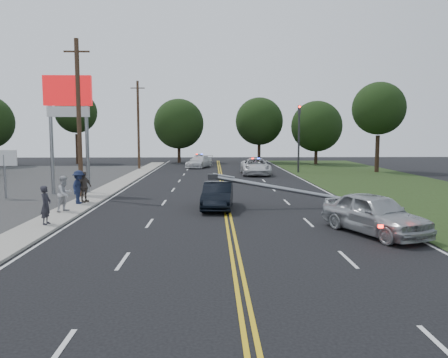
{
  "coord_description": "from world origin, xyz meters",
  "views": [
    {
      "loc": [
        -0.75,
        -15.94,
        4.15
      ],
      "look_at": [
        -0.16,
        7.4,
        1.7
      ],
      "focal_mm": 35.0,
      "sensor_mm": 36.0,
      "label": 1
    }
  ],
  "objects_px": {
    "pylon_sign": "(68,106)",
    "bystander_b": "(65,194)",
    "utility_pole_mid": "(79,118)",
    "emergency_b": "(199,162)",
    "waiting_sedan": "(374,214)",
    "bystander_a": "(46,205)",
    "fallen_streetlight": "(302,192)",
    "emergency_a": "(256,167)",
    "small_sign": "(4,162)",
    "crashed_sedan": "(218,196)",
    "bystander_c": "(79,187)",
    "traffic_signal": "(299,133)",
    "utility_pole_far": "(138,125)",
    "bystander_d": "(84,187)"
  },
  "relations": [
    {
      "from": "pylon_sign",
      "to": "bystander_b",
      "type": "xyz_separation_m",
      "value": [
        2.07,
        -7.41,
        -4.95
      ]
    },
    {
      "from": "pylon_sign",
      "to": "bystander_b",
      "type": "bearing_deg",
      "value": -74.4
    },
    {
      "from": "small_sign",
      "to": "bystander_a",
      "type": "height_order",
      "value": "small_sign"
    },
    {
      "from": "emergency_a",
      "to": "bystander_b",
      "type": "bearing_deg",
      "value": -119.16
    },
    {
      "from": "utility_pole_mid",
      "to": "waiting_sedan",
      "type": "relative_size",
      "value": 2.0
    },
    {
      "from": "pylon_sign",
      "to": "crashed_sedan",
      "type": "height_order",
      "value": "pylon_sign"
    },
    {
      "from": "crashed_sedan",
      "to": "waiting_sedan",
      "type": "bearing_deg",
      "value": -39.95
    },
    {
      "from": "bystander_b",
      "to": "emergency_a",
      "type": "bearing_deg",
      "value": -2.43
    },
    {
      "from": "bystander_b",
      "to": "utility_pole_mid",
      "type": "bearing_deg",
      "value": 35.25
    },
    {
      "from": "emergency_a",
      "to": "bystander_d",
      "type": "bearing_deg",
      "value": -122.83
    },
    {
      "from": "small_sign",
      "to": "bystander_d",
      "type": "bearing_deg",
      "value": -23.01
    },
    {
      "from": "traffic_signal",
      "to": "small_sign",
      "type": "bearing_deg",
      "value": -141.1
    },
    {
      "from": "traffic_signal",
      "to": "emergency_a",
      "type": "distance_m",
      "value": 6.31
    },
    {
      "from": "waiting_sedan",
      "to": "bystander_c",
      "type": "relative_size",
      "value": 2.61
    },
    {
      "from": "crashed_sedan",
      "to": "emergency_a",
      "type": "xyz_separation_m",
      "value": [
        4.01,
        19.76,
        0.1
      ]
    },
    {
      "from": "bystander_c",
      "to": "small_sign",
      "type": "bearing_deg",
      "value": 70.82
    },
    {
      "from": "bystander_c",
      "to": "utility_pole_far",
      "type": "bearing_deg",
      "value": 10.11
    },
    {
      "from": "fallen_streetlight",
      "to": "bystander_a",
      "type": "bearing_deg",
      "value": -159.41
    },
    {
      "from": "pylon_sign",
      "to": "emergency_a",
      "type": "bearing_deg",
      "value": 44.21
    },
    {
      "from": "traffic_signal",
      "to": "bystander_c",
      "type": "distance_m",
      "value": 26.97
    },
    {
      "from": "utility_pole_far",
      "to": "bystander_b",
      "type": "bearing_deg",
      "value": -88.39
    },
    {
      "from": "fallen_streetlight",
      "to": "emergency_a",
      "type": "height_order",
      "value": "fallen_streetlight"
    },
    {
      "from": "crashed_sedan",
      "to": "emergency_b",
      "type": "relative_size",
      "value": 0.89
    },
    {
      "from": "waiting_sedan",
      "to": "bystander_b",
      "type": "xyz_separation_m",
      "value": [
        -14.33,
        4.98,
        0.19
      ]
    },
    {
      "from": "traffic_signal",
      "to": "fallen_streetlight",
      "type": "height_order",
      "value": "traffic_signal"
    },
    {
      "from": "bystander_a",
      "to": "utility_pole_mid",
      "type": "bearing_deg",
      "value": 8.49
    },
    {
      "from": "small_sign",
      "to": "emergency_a",
      "type": "bearing_deg",
      "value": 41.75
    },
    {
      "from": "traffic_signal",
      "to": "emergency_a",
      "type": "relative_size",
      "value": 1.18
    },
    {
      "from": "emergency_a",
      "to": "bystander_a",
      "type": "xyz_separation_m",
      "value": [
        -11.69,
        -24.28,
        0.16
      ]
    },
    {
      "from": "crashed_sedan",
      "to": "utility_pole_mid",
      "type": "bearing_deg",
      "value": 159.09
    },
    {
      "from": "traffic_signal",
      "to": "fallen_streetlight",
      "type": "xyz_separation_m",
      "value": [
        -4.11,
        -22.0,
        -3.29
      ]
    },
    {
      "from": "bystander_a",
      "to": "bystander_c",
      "type": "height_order",
      "value": "bystander_c"
    },
    {
      "from": "fallen_streetlight",
      "to": "traffic_signal",
      "type": "bearing_deg",
      "value": 79.41
    },
    {
      "from": "utility_pole_mid",
      "to": "bystander_c",
      "type": "distance_m",
      "value": 4.99
    },
    {
      "from": "fallen_streetlight",
      "to": "bystander_b",
      "type": "height_order",
      "value": "bystander_b"
    },
    {
      "from": "crashed_sedan",
      "to": "waiting_sedan",
      "type": "xyz_separation_m",
      "value": [
        6.39,
        -6.26,
        0.12
      ]
    },
    {
      "from": "fallen_streetlight",
      "to": "emergency_b",
      "type": "xyz_separation_m",
      "value": [
        -6.6,
        28.79,
        -0.2
      ]
    },
    {
      "from": "fallen_streetlight",
      "to": "waiting_sedan",
      "type": "height_order",
      "value": "fallen_streetlight"
    },
    {
      "from": "pylon_sign",
      "to": "bystander_a",
      "type": "xyz_separation_m",
      "value": [
        2.32,
        -10.65,
        -5.01
      ]
    },
    {
      "from": "fallen_streetlight",
      "to": "bystander_d",
      "type": "bearing_deg",
      "value": 172.76
    },
    {
      "from": "pylon_sign",
      "to": "utility_pole_far",
      "type": "height_order",
      "value": "utility_pole_far"
    },
    {
      "from": "utility_pole_mid",
      "to": "emergency_b",
      "type": "height_order",
      "value": "utility_pole_mid"
    },
    {
      "from": "pylon_sign",
      "to": "waiting_sedan",
      "type": "relative_size",
      "value": 1.6
    },
    {
      "from": "fallen_streetlight",
      "to": "waiting_sedan",
      "type": "xyz_separation_m",
      "value": [
        1.71,
        -6.39,
        -0.07
      ]
    },
    {
      "from": "small_sign",
      "to": "bystander_b",
      "type": "bearing_deg",
      "value": -44.16
    },
    {
      "from": "pylon_sign",
      "to": "bystander_d",
      "type": "distance_m",
      "value": 6.99
    },
    {
      "from": "utility_pole_mid",
      "to": "emergency_b",
      "type": "relative_size",
      "value": 2.01
    },
    {
      "from": "fallen_streetlight",
      "to": "emergency_a",
      "type": "relative_size",
      "value": 1.57
    },
    {
      "from": "pylon_sign",
      "to": "utility_pole_mid",
      "type": "bearing_deg",
      "value": -56.98
    },
    {
      "from": "pylon_sign",
      "to": "utility_pole_far",
      "type": "distance_m",
      "value": 20.06
    }
  ]
}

